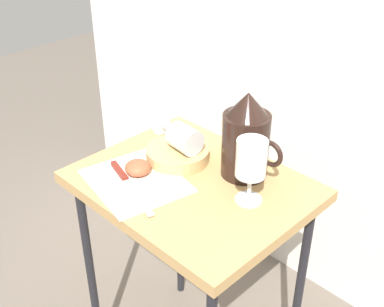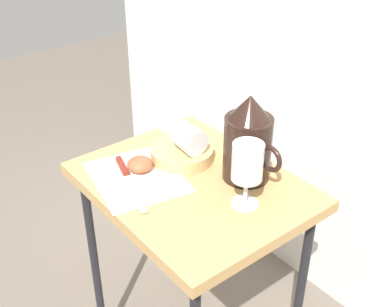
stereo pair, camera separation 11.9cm
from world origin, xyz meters
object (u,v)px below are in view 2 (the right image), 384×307
Objects in this scene: table at (192,205)px; wine_glass_upright at (247,165)px; knife at (126,175)px; wine_glass_tipped_near at (188,137)px; basket_tray at (182,153)px; pitcher at (248,146)px; apple_half_left at (140,164)px.

wine_glass_upright is at bearing 14.02° from table.
table is 0.18m from knife.
wine_glass_tipped_near is at bearing 80.18° from knife.
wine_glass_upright is at bearing 30.93° from knife.
basket_tray is 0.20m from pitcher.
wine_glass_upright is (0.15, 0.04, 0.18)m from table.
basket_tray is at bearing 81.50° from apple_half_left.
apple_half_left is at bearing -98.50° from basket_tray.
table is 4.29× the size of wine_glass_upright.
wine_glass_upright reaches higher than table.
apple_half_left is 0.04m from knife.
wine_glass_upright is 0.32m from knife.
knife is (0.00, -0.04, -0.01)m from apple_half_left.
table is 3.09× the size of pitcher.
apple_half_left reaches higher than basket_tray.
wine_glass_tipped_near is (0.01, 0.01, 0.05)m from basket_tray.
pitcher is at bearing 23.87° from wine_glass_tipped_near.
pitcher is 1.51× the size of wine_glass_tipped_near.
wine_glass_upright reaches higher than apple_half_left.
knife is at bearing -95.24° from basket_tray.
knife is (-0.03, -0.17, -0.06)m from wine_glass_tipped_near.
wine_glass_tipped_near is at bearing -156.13° from pitcher.
pitcher is 0.12m from wine_glass_upright.
knife is at bearing -85.91° from apple_half_left.
table is at bearing 46.75° from knife.
pitcher reaches higher than apple_half_left.
wine_glass_upright reaches higher than knife.
wine_glass_upright is 1.09× the size of wine_glass_tipped_near.
pitcher is 0.31m from knife.
wine_glass_tipped_near is 2.26× the size of apple_half_left.
table is 0.17m from apple_half_left.
knife is (-0.26, -0.16, -0.10)m from wine_glass_upright.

